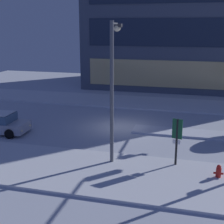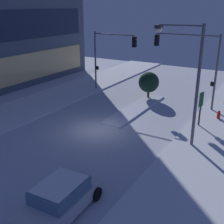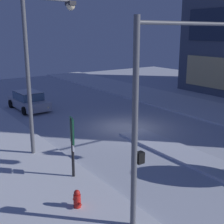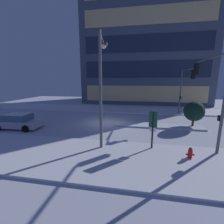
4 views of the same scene
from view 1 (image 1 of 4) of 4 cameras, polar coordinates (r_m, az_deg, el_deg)
ground at (r=24.59m, az=1.67°, el=-2.66°), size 52.00×52.00×0.00m
curb_strip_near at (r=17.34m, az=-4.43°, el=-10.29°), size 52.00×5.20×0.14m
curb_strip_far at (r=32.19m, az=4.90°, el=1.70°), size 52.00×5.20×0.14m
median_strip at (r=23.62m, az=14.61°, el=-3.73°), size 9.00×1.80×0.14m
street_lamp_arched at (r=17.63m, az=0.26°, el=7.07°), size 0.73×2.89×7.73m
fire_hydrant at (r=17.22m, az=18.29°, el=-10.11°), size 0.48×0.26×0.80m
parking_info_sign at (r=17.60m, az=11.39°, el=-4.33°), size 0.55×0.20×2.72m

